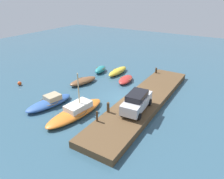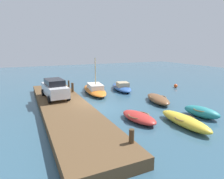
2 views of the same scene
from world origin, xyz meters
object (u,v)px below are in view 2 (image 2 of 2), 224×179
object	(u,v)px
motorboat_blue	(122,87)
mooring_post_west	(69,85)
rowboat_red	(139,117)
parked_car	(55,88)
sailboat_orange	(95,89)
mooring_post_mid_west	(73,88)
mooring_post_mid_east	(132,136)
dinghy_teal	(201,112)
marker_buoy	(176,86)
rowboat_yellow	(184,121)
rowboat_brown	(158,99)

from	to	relation	value
motorboat_blue	mooring_post_west	xyz separation A→B (m)	(-0.63, -6.46, 0.72)
rowboat_red	parked_car	distance (m)	8.50
sailboat_orange	rowboat_red	bearing A→B (deg)	5.80
mooring_post_mid_west	mooring_post_mid_east	distance (m)	12.24
dinghy_teal	mooring_post_mid_east	world-z (taller)	mooring_post_mid_east
dinghy_teal	marker_buoy	distance (m)	11.07
rowboat_red	marker_buoy	world-z (taller)	rowboat_red
sailboat_orange	rowboat_yellow	distance (m)	12.04
motorboat_blue	mooring_post_mid_east	xyz separation A→B (m)	(13.39, -6.46, 0.60)
sailboat_orange	rowboat_red	xyz separation A→B (m)	(9.78, -0.13, -0.12)
dinghy_teal	rowboat_yellow	size ratio (longest dim) A/B	0.68
mooring_post_mid_east	mooring_post_west	bearing A→B (deg)	180.00
dinghy_teal	sailboat_orange	size ratio (longest dim) A/B	0.43
rowboat_yellow	mooring_post_west	world-z (taller)	mooring_post_west
sailboat_orange	rowboat_brown	world-z (taller)	sailboat_orange
mooring_post_west	mooring_post_mid_west	xyz separation A→B (m)	(1.78, 0.00, 0.01)
motorboat_blue	rowboat_yellow	xyz separation A→B (m)	(11.80, -1.31, -0.03)
motorboat_blue	dinghy_teal	world-z (taller)	motorboat_blue
parked_car	marker_buoy	size ratio (longest dim) A/B	8.77
rowboat_yellow	mooring_post_mid_west	world-z (taller)	mooring_post_mid_west
mooring_post_mid_east	parked_car	bearing A→B (deg)	-168.89
mooring_post_mid_east	rowboat_brown	bearing A→B (deg)	134.57
motorboat_blue	rowboat_yellow	world-z (taller)	motorboat_blue
motorboat_blue	rowboat_yellow	size ratio (longest dim) A/B	1.23
motorboat_blue	parked_car	bearing A→B (deg)	-61.00
rowboat_red	parked_car	bearing A→B (deg)	-153.01
motorboat_blue	marker_buoy	world-z (taller)	motorboat_blue
rowboat_yellow	mooring_post_mid_east	distance (m)	5.43
mooring_post_mid_west	sailboat_orange	bearing A→B (deg)	112.18
dinghy_teal	mooring_post_west	xyz separation A→B (m)	(-11.66, -7.66, 0.70)
mooring_post_mid_west	marker_buoy	world-z (taller)	mooring_post_mid_west
rowboat_yellow	rowboat_red	bearing A→B (deg)	-129.90
rowboat_red	rowboat_brown	bearing A→B (deg)	119.73
dinghy_teal	mooring_post_mid_west	world-z (taller)	mooring_post_mid_west
dinghy_teal	parked_car	bearing A→B (deg)	-142.50
mooring_post_west	parked_car	world-z (taller)	parked_car
motorboat_blue	parked_car	world-z (taller)	parked_car
rowboat_yellow	marker_buoy	xyz separation A→B (m)	(-10.08, 8.51, -0.12)
dinghy_teal	marker_buoy	world-z (taller)	dinghy_teal
rowboat_brown	mooring_post_west	bearing A→B (deg)	-120.41
dinghy_teal	rowboat_yellow	world-z (taller)	dinghy_teal
motorboat_blue	rowboat_brown	bearing A→B (deg)	16.42
mooring_post_mid_west	mooring_post_mid_east	bearing A→B (deg)	0.00
dinghy_teal	marker_buoy	size ratio (longest dim) A/B	6.07
rowboat_brown	mooring_post_mid_east	size ratio (longest dim) A/B	5.87
sailboat_orange	marker_buoy	size ratio (longest dim) A/B	14.05
motorboat_blue	mooring_post_mid_west	bearing A→B (deg)	-69.47
parked_car	dinghy_teal	bearing A→B (deg)	45.58
mooring_post_mid_east	parked_car	world-z (taller)	parked_car
sailboat_orange	mooring_post_mid_west	world-z (taller)	sailboat_orange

